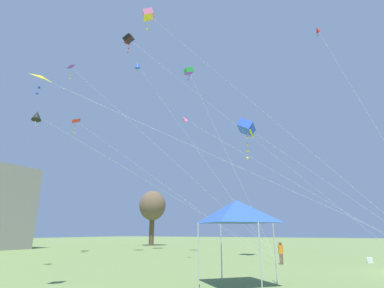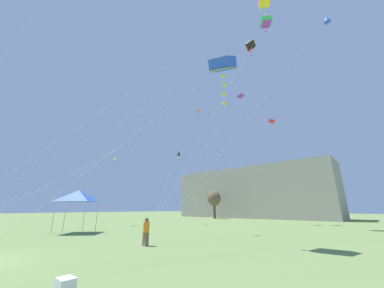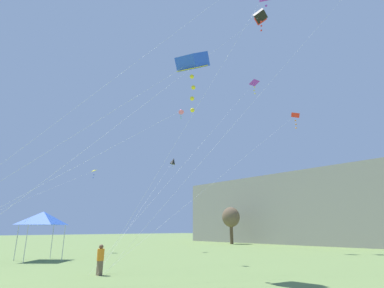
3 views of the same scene
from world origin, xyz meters
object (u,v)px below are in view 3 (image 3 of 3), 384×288
object	(u,v)px
kite_yellow_delta_0	(92,171)
kite_black_box_3	(260,16)
kite_black_diamond_7	(173,161)
kite_red_delta_1	(295,116)
person_orange_shirt	(100,259)
kite_pink_diamond_10	(180,111)
festival_tent	(43,218)
kite_blue_box_6	(192,63)
kite_purple_delta_9	(253,84)

from	to	relation	value
kite_yellow_delta_0	kite_black_box_3	size ratio (longest dim) A/B	0.67
kite_black_diamond_7	kite_red_delta_1	bearing A→B (deg)	38.95
person_orange_shirt	kite_black_box_3	distance (m)	28.53
kite_pink_diamond_10	person_orange_shirt	bearing A→B (deg)	-74.72
person_orange_shirt	kite_black_box_3	xyz separation A→B (m)	(0.53, 16.03, 23.59)
festival_tent	kite_black_diamond_7	size ratio (longest dim) A/B	0.25
kite_yellow_delta_0	kite_blue_box_6	world-z (taller)	kite_blue_box_6
festival_tent	kite_black_diamond_7	world-z (taller)	kite_black_diamond_7
festival_tent	kite_purple_delta_9	world-z (taller)	kite_purple_delta_9
kite_pink_diamond_10	kite_black_box_3	bearing A→B (deg)	75.10
kite_yellow_delta_0	kite_blue_box_6	size ratio (longest dim) A/B	1.22
kite_red_delta_1	kite_black_diamond_7	xyz separation A→B (m)	(-11.06, -8.94, -4.84)
festival_tent	kite_pink_diamond_10	bearing A→B (deg)	40.82
person_orange_shirt	kite_black_box_3	world-z (taller)	kite_black_box_3
kite_yellow_delta_0	kite_red_delta_1	size ratio (longest dim) A/B	0.75
festival_tent	kite_black_box_3	distance (m)	28.77
person_orange_shirt	kite_blue_box_6	size ratio (longest dim) A/B	0.11
kite_black_box_3	kite_black_diamond_7	world-z (taller)	kite_black_box_3
kite_yellow_delta_0	person_orange_shirt	bearing A→B (deg)	-20.76
kite_yellow_delta_0	kite_red_delta_1	bearing A→B (deg)	46.01
kite_yellow_delta_0	kite_pink_diamond_10	bearing A→B (deg)	3.49
festival_tent	kite_purple_delta_9	xyz separation A→B (m)	(6.38, 20.27, 16.26)
festival_tent	person_orange_shirt	distance (m)	10.37
festival_tent	person_orange_shirt	size ratio (longest dim) A/B	2.37
festival_tent	kite_red_delta_1	size ratio (longest dim) A/B	0.16
festival_tent	kite_yellow_delta_0	world-z (taller)	kite_yellow_delta_0
festival_tent	kite_black_box_3	xyz separation A→B (m)	(10.63, 16.20, 21.27)
festival_tent	kite_red_delta_1	xyz separation A→B (m)	(10.03, 22.75, 11.66)
kite_black_diamond_7	kite_pink_diamond_10	distance (m)	11.55
person_orange_shirt	kite_black_diamond_7	xyz separation A→B (m)	(-11.13, 13.65, 9.15)
person_orange_shirt	kite_blue_box_6	world-z (taller)	kite_blue_box_6
festival_tent	kite_purple_delta_9	size ratio (longest dim) A/B	0.17
kite_yellow_delta_0	kite_purple_delta_9	xyz separation A→B (m)	(12.28, 14.04, 10.92)
person_orange_shirt	kite_yellow_delta_0	distance (m)	18.76
kite_yellow_delta_0	kite_black_diamond_7	world-z (taller)	kite_black_diamond_7
kite_black_box_3	kite_red_delta_1	bearing A→B (deg)	95.26
kite_black_diamond_7	kite_purple_delta_9	bearing A→B (deg)	41.13
kite_black_box_3	kite_blue_box_6	world-z (taller)	kite_black_box_3
kite_purple_delta_9	festival_tent	bearing A→B (deg)	-107.46
kite_blue_box_6	festival_tent	bearing A→B (deg)	-166.63
person_orange_shirt	kite_yellow_delta_0	world-z (taller)	kite_yellow_delta_0
kite_yellow_delta_0	kite_black_box_3	bearing A→B (deg)	31.06
kite_yellow_delta_0	kite_purple_delta_9	size ratio (longest dim) A/B	0.80
kite_blue_box_6	kite_pink_diamond_10	xyz separation A→B (m)	(-5.70, 3.79, -0.42)
kite_red_delta_1	kite_black_box_3	size ratio (longest dim) A/B	0.90
kite_red_delta_1	kite_blue_box_6	distance (m)	20.01
kite_black_box_3	kite_black_diamond_7	xyz separation A→B (m)	(-11.66, -2.39, -14.44)
kite_blue_box_6	kite_black_diamond_7	size ratio (longest dim) A/B	0.97
person_orange_shirt	kite_black_diamond_7	size ratio (longest dim) A/B	0.11
kite_pink_diamond_10	kite_blue_box_6	bearing A→B (deg)	-33.60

